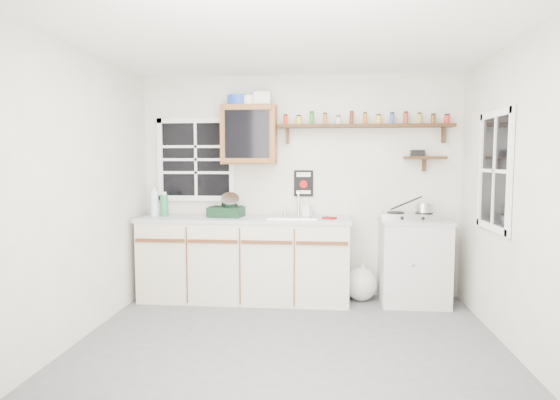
% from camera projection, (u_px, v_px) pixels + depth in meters
% --- Properties ---
extents(room, '(3.64, 3.24, 2.54)m').
position_uv_depth(room, '(289.00, 197.00, 3.76)').
color(room, '#515154').
rests_on(room, ground).
extents(main_cabinet, '(2.31, 0.63, 0.92)m').
position_uv_depth(main_cabinet, '(245.00, 258.00, 5.17)').
color(main_cabinet, beige).
rests_on(main_cabinet, floor).
extents(right_cabinet, '(0.73, 0.57, 0.91)m').
position_uv_depth(right_cabinet, '(414.00, 262.00, 5.03)').
color(right_cabinet, '#BBBBB4').
rests_on(right_cabinet, floor).
extents(sink, '(0.52, 0.44, 0.29)m').
position_uv_depth(sink, '(293.00, 217.00, 5.09)').
color(sink, '#B4B4B8').
rests_on(sink, main_cabinet).
extents(upper_cabinet, '(0.60, 0.32, 0.65)m').
position_uv_depth(upper_cabinet, '(249.00, 135.00, 5.19)').
color(upper_cabinet, '#5B3616').
rests_on(upper_cabinet, wall_back).
extents(upper_cabinet_clutter, '(0.48, 0.24, 0.14)m').
position_uv_depth(upper_cabinet_clutter, '(248.00, 100.00, 5.16)').
color(upper_cabinet_clutter, '#1B3FB4').
rests_on(upper_cabinet_clutter, upper_cabinet).
extents(spice_shelf, '(1.91, 0.18, 0.35)m').
position_uv_depth(spice_shelf, '(365.00, 125.00, 5.13)').
color(spice_shelf, '#311F0D').
rests_on(spice_shelf, wall_back).
extents(secondary_shelf, '(0.45, 0.16, 0.24)m').
position_uv_depth(secondary_shelf, '(423.00, 157.00, 5.12)').
color(secondary_shelf, '#311F0D').
rests_on(secondary_shelf, wall_back).
extents(warning_sign, '(0.22, 0.02, 0.30)m').
position_uv_depth(warning_sign, '(304.00, 183.00, 5.33)').
color(warning_sign, black).
rests_on(warning_sign, wall_back).
extents(window_back, '(0.93, 0.03, 0.98)m').
position_uv_depth(window_back, '(196.00, 160.00, 5.42)').
color(window_back, black).
rests_on(window_back, wall_back).
extents(window_right, '(0.03, 0.78, 1.08)m').
position_uv_depth(window_right, '(495.00, 171.00, 4.12)').
color(window_right, black).
rests_on(window_right, wall_back).
extents(water_bottles, '(0.19, 0.11, 0.32)m').
position_uv_depth(water_bottles, '(159.00, 204.00, 5.21)').
color(water_bottles, silver).
rests_on(water_bottles, main_cabinet).
extents(dish_rack, '(0.40, 0.32, 0.27)m').
position_uv_depth(dish_rack, '(227.00, 209.00, 5.16)').
color(dish_rack, black).
rests_on(dish_rack, main_cabinet).
extents(soap_bottle, '(0.12, 0.12, 0.19)m').
position_uv_depth(soap_bottle, '(307.00, 208.00, 5.13)').
color(soap_bottle, white).
rests_on(soap_bottle, main_cabinet).
extents(rag, '(0.17, 0.16, 0.02)m').
position_uv_depth(rag, '(329.00, 218.00, 4.98)').
color(rag, maroon).
rests_on(rag, main_cabinet).
extents(hotplate, '(0.61, 0.35, 0.09)m').
position_uv_depth(hotplate, '(410.00, 216.00, 4.97)').
color(hotplate, '#B4B4B8').
rests_on(hotplate, right_cabinet).
extents(saucepan, '(0.42, 0.26, 0.18)m').
position_uv_depth(saucepan, '(423.00, 208.00, 4.95)').
color(saucepan, '#B4B4B8').
rests_on(saucepan, hotplate).
extents(trash_bag, '(0.39, 0.35, 0.44)m').
position_uv_depth(trash_bag, '(361.00, 284.00, 5.14)').
color(trash_bag, beige).
rests_on(trash_bag, floor).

